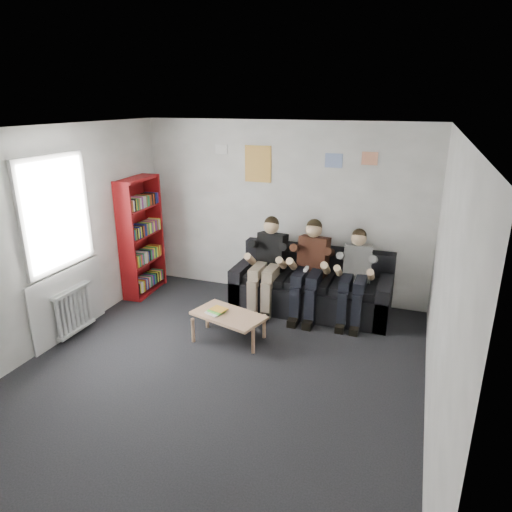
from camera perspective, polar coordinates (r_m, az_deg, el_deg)
The scene contains 14 objects.
room_shell at distance 4.82m, azimuth -5.33°, elevation -0.81°, with size 5.00×5.00×5.00m.
sofa at distance 6.84m, azimuth 6.99°, elevation -4.04°, with size 2.28×0.93×0.88m.
bookshelf at distance 7.40m, azimuth -14.10°, elevation 2.35°, with size 0.28×0.84×1.86m.
coffee_table at distance 5.92m, azimuth -3.44°, elevation -7.65°, with size 0.92×0.50×0.37m.
game_cases at distance 5.94m, azimuth -4.95°, elevation -6.86°, with size 0.24×0.21×0.05m.
person_left at distance 6.68m, azimuth 1.41°, elevation -1.10°, with size 0.41×0.89×1.37m.
person_middle at distance 6.52m, azimuth 6.70°, elevation -1.71°, with size 0.42×0.90×1.38m.
person_right at distance 6.43m, azimuth 12.21°, elevation -2.60°, with size 0.38×0.82×1.30m.
radiator at distance 6.50m, azimuth -21.80°, elevation -6.31°, with size 0.10×0.64×0.60m.
window at distance 6.30m, azimuth -23.05°, elevation -0.57°, with size 0.05×1.30×2.36m.
poster_large at distance 7.05m, azimuth 0.25°, elevation 11.43°, with size 0.42×0.01×0.55m, color #EFDA54.
poster_blue at distance 6.74m, azimuth 9.69°, elevation 11.68°, with size 0.25×0.01×0.20m, color #4481E8.
poster_pink at distance 6.66m, azimuth 14.03°, elevation 11.74°, with size 0.22×0.01×0.18m, color #D74389.
poster_sign at distance 7.25m, azimuth -4.33°, elevation 13.18°, with size 0.20×0.01×0.14m, color white.
Camera 1 is at (1.97, -4.09, 2.97)m, focal length 32.00 mm.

